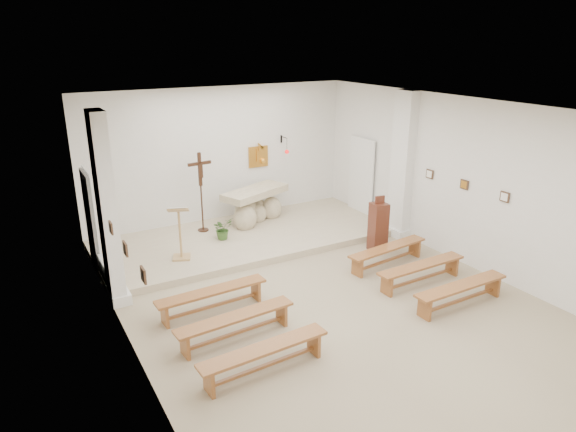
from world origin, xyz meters
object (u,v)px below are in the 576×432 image
bench_right_front (388,251)px  bench_left_second (236,322)px  bench_left_front (212,295)px  lectern (180,232)px  crucifix_stand (201,186)px  altar (255,208)px  donation_pedestal (378,227)px  bench_right_third (461,290)px  bench_left_third (264,354)px  bench_right_second (421,269)px

bench_right_front → bench_left_second: same height
bench_left_front → bench_right_front: (3.97, 0.00, 0.00)m
lectern → crucifix_stand: bearing=74.9°
altar → bench_left_front: bearing=-147.6°
lectern → bench_left_front: bearing=-72.9°
donation_pedestal → bench_right_front: donation_pedestal is taller
bench_left_front → bench_right_third: (3.97, -2.02, 0.00)m
altar → bench_left_third: 6.11m
donation_pedestal → bench_left_front: size_ratio=0.64×
bench_left_front → bench_left_third: bearing=-92.3°
altar → crucifix_stand: 1.59m
bench_left_second → bench_right_second: size_ratio=1.01×
bench_left_front → bench_right_second: (3.97, -1.01, 0.00)m
crucifix_stand → bench_right_third: size_ratio=0.96×
bench_left_front → bench_right_second: size_ratio=1.00×
crucifix_stand → donation_pedestal: bearing=-47.5°
bench_right_front → bench_left_front: bearing=173.3°
altar → lectern: 2.75m
bench_left_second → bench_right_second: (3.97, 0.00, 0.00)m
bench_left_front → bench_left_second: size_ratio=1.00×
donation_pedestal → bench_left_third: 5.14m
bench_left_third → lectern: bearing=84.9°
bench_right_third → lectern: bearing=131.6°
bench_right_second → donation_pedestal: bearing=78.0°
bench_right_front → bench_right_third: same height
bench_right_second → bench_left_front: bearing=164.5°
bench_left_front → bench_right_front: bearing=-2.3°
crucifix_stand → bench_right_second: (2.81, -4.54, -0.95)m
donation_pedestal → bench_left_third: (-4.31, -2.78, -0.25)m
donation_pedestal → bench_right_third: 2.81m
lectern → bench_left_second: (-0.17, -3.20, -0.42)m
bench_left_second → bench_left_third: bearing=-93.9°
lectern → bench_right_second: 4.99m
lectern → bench_right_front: size_ratio=0.59×
crucifix_stand → bench_right_second: size_ratio=0.96×
bench_left_front → bench_right_third: same height
bench_left_front → bench_left_third: 2.02m
bench_left_second → bench_right_second: 3.97m
bench_left_front → bench_right_third: 4.46m
donation_pedestal → bench_left_second: bearing=-150.1°
altar → bench_left_second: bearing=-141.0°
altar → bench_left_front: (-2.57, -3.52, -0.19)m
donation_pedestal → bench_left_front: (-4.31, -0.76, -0.25)m
crucifix_stand → bench_right_front: bearing=-57.6°
bench_right_front → donation_pedestal: bearing=59.2°
lectern → donation_pedestal: size_ratio=0.93×
crucifix_stand → bench_right_third: crucifix_stand is taller
altar → bench_right_front: 3.80m
altar → lectern: lectern is taller
altar → crucifix_stand: crucifix_stand is taller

